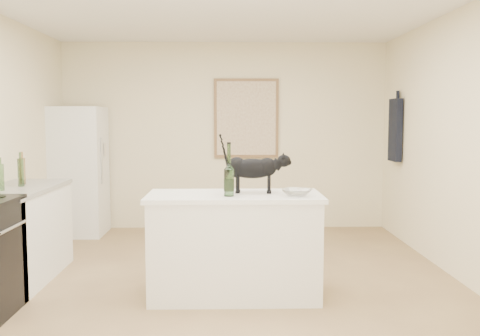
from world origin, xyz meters
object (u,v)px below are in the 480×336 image
object	(u,v)px
black_cat	(252,171)
glass_bowl	(297,193)
fridge	(78,171)
wine_bottle	(229,173)

from	to	relation	value
black_cat	glass_bowl	distance (m)	0.45
fridge	glass_bowl	bearing A→B (deg)	-46.37
black_cat	glass_bowl	size ratio (longest dim) A/B	2.23
fridge	black_cat	size ratio (longest dim) A/B	3.11
black_cat	fridge	bearing A→B (deg)	136.37
wine_bottle	glass_bowl	size ratio (longest dim) A/B	1.62
wine_bottle	fridge	bearing A→B (deg)	126.82
wine_bottle	glass_bowl	distance (m)	0.59
glass_bowl	black_cat	bearing A→B (deg)	149.40
fridge	wine_bottle	bearing A→B (deg)	-53.18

